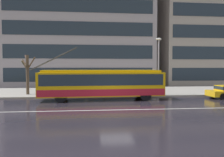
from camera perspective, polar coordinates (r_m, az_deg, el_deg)
The scene contains 11 objects.
ground_plane at distance 17.03m, azimuth 1.23°, elevation -7.30°, with size 160.00×160.00×0.00m, color #242028.
sidewalk_slab at distance 27.25m, azimuth -1.42°, elevation -3.32°, with size 80.00×10.00×0.14m, color gray.
lane_centre_line at distance 15.86m, azimuth 1.76°, elevation -8.05°, with size 72.00×0.14×0.01m, color silver.
trolleybus at distance 20.50m, azimuth -2.59°, elevation -1.27°, with size 12.07×2.97×4.82m.
pedestrian_at_shelter at distance 25.25m, azimuth 7.94°, elevation -1.44°, with size 0.40×0.40×1.66m.
pedestrian_approaching_curb at distance 23.52m, azimuth -6.40°, elevation -0.13°, with size 1.19×1.19×1.99m.
pedestrian_walking_past at distance 24.93m, azimuth -1.94°, elevation -0.20°, with size 1.01×1.01×1.95m.
street_lamp at distance 24.04m, azimuth 11.86°, elevation 4.50°, with size 0.60×0.32×5.97m.
street_tree_bare at distance 25.18m, azimuth -20.91°, elevation 1.55°, with size 1.72×2.14×4.23m.
office_tower_corner_left at distance 42.71m, azimuth -7.83°, elevation 15.57°, with size 24.19×15.51×24.83m.
office_tower_corner_right at distance 47.83m, azimuth 22.60°, elevation 16.03°, with size 18.84×13.59×28.13m.
Camera 1 is at (-2.03, -16.64, 3.00)m, focal length 35.62 mm.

